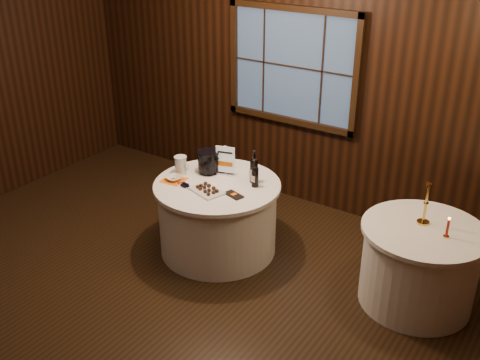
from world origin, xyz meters
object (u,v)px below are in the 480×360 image
Objects in this scene: main_table at (218,217)px; side_table at (419,265)px; red_candle at (447,229)px; chocolate_box at (234,195)px; brass_candlestick at (425,209)px; sign_stand at (225,165)px; port_bottle_left at (254,169)px; grape_bunch at (186,185)px; chocolate_plate at (207,190)px; glass_pitcher at (181,165)px; ice_bucket at (208,161)px; port_bottle_right at (255,175)px; cracker_bowl at (174,178)px.

main_table is 2.02m from side_table.
red_candle reaches higher than main_table.
chocolate_box is 1.75m from brass_candlestick.
sign_stand is at bearing 104.01° from main_table.
port_bottle_left is at bearing 39.99° from main_table.
chocolate_box is at bearing 11.89° from grape_bunch.
grape_bunch reaches higher than main_table.
red_candle is at bearing -15.76° from sign_stand.
brass_candlestick is at bearing 16.73° from chocolate_plate.
red_candle is (1.90, 0.38, 0.07)m from chocolate_box.
glass_pitcher is (-0.46, -0.01, 0.48)m from main_table.
chocolate_box is 1.07× the size of grape_bunch.
sign_stand is at bearing 150.52° from chocolate_box.
red_candle is (2.42, 0.10, -0.05)m from ice_bucket.
port_bottle_right reaches higher than grape_bunch.
brass_candlestick reaches higher than port_bottle_left.
chocolate_plate is at bearing 6.05° from grape_bunch.
chocolate_box is 0.70m from cracker_bowl.
ice_bucket is (-0.51, -0.08, -0.02)m from port_bottle_left.
cracker_bowl is (-0.19, 0.05, 0.00)m from grape_bunch.
port_bottle_right is at bearing 48.60° from chocolate_plate.
sign_stand reaches higher than chocolate_plate.
chocolate_box is at bearing 17.03° from chocolate_plate.
port_bottle_left is (0.34, 0.01, 0.04)m from sign_stand.
grape_bunch is at bearing -133.49° from main_table.
cracker_bowl is at bearing -159.26° from chocolate_box.
chocolate_box is (0.01, -0.36, -0.14)m from port_bottle_left.
red_candle is (0.23, -0.12, -0.06)m from brass_candlestick.
port_bottle_left is (-1.72, -0.06, 0.53)m from side_table.
glass_pitcher is 1.18× the size of cracker_bowl.
ice_bucket is (-0.17, -0.07, 0.02)m from sign_stand.
chocolate_plate is at bearing -82.84° from main_table.
cracker_bowl is at bearing -168.67° from side_table.
side_table is 1.81m from chocolate_box.
port_bottle_right reaches higher than chocolate_plate.
chocolate_plate is 2.03× the size of glass_pitcher.
red_candle is at bearing -27.06° from brass_candlestick.
chocolate_plate reaches higher than cracker_bowl.
side_table is 0.50m from red_candle.
glass_pitcher is at bearing -143.16° from ice_bucket.
red_candle is at bearing -0.40° from port_bottle_left.
chocolate_plate is 1.99× the size of red_candle.
grape_bunch is at bearing -173.95° from chocolate_plate.
cracker_bowl is 2.43m from brass_candlestick.
side_table is 2.52m from glass_pitcher.
brass_candlestick is at bearing 3.76° from port_bottle_left.
glass_pitcher is at bearing -172.81° from side_table.
port_bottle_left is (0.28, 0.24, 0.53)m from main_table.
main_table is 0.65m from port_bottle_left.
side_table is 2.78× the size of brass_candlestick.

